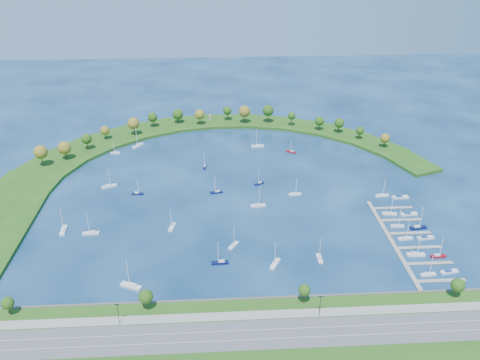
{
  "coord_description": "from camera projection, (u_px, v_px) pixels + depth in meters",
  "views": [
    {
      "loc": [
        -11.43,
        -271.33,
        142.6
      ],
      "look_at": [
        5.0,
        5.0,
        4.0
      ],
      "focal_mm": 37.91,
      "sensor_mm": 36.0,
      "label": 1
    }
  ],
  "objects": [
    {
      "name": "moored_boat_6",
      "position": [
        233.0,
        245.0,
        251.92
      ],
      "size": [
        5.9,
        7.46,
        11.07
      ],
      "rotation": [
        0.0,
        0.0,
        0.99
      ],
      "color": "silver",
      "rests_on": "ground"
    },
    {
      "name": "ground",
      "position": [
        232.0,
        190.0,
        306.64
      ],
      "size": [
        700.0,
        700.0,
        0.0
      ],
      "primitive_type": "plane",
      "color": "#072242",
      "rests_on": "ground"
    },
    {
      "name": "moored_boat_9",
      "position": [
        258.0,
        146.0,
        366.02
      ],
      "size": [
        9.22,
        2.72,
        13.5
      ],
      "rotation": [
        0.0,
        0.0,
        3.16
      ],
      "color": "silver",
      "rests_on": "ground"
    },
    {
      "name": "breakwater",
      "position": [
        162.0,
        157.0,
        347.23
      ],
      "size": [
        286.74,
        247.64,
        2.0
      ],
      "color": "#224C14",
      "rests_on": "ground"
    },
    {
      "name": "moored_boat_14",
      "position": [
        109.0,
        186.0,
        309.35
      ],
      "size": [
        9.22,
        6.2,
        13.26
      ],
      "rotation": [
        0.0,
        0.0,
        0.45
      ],
      "color": "silver",
      "rests_on": "ground"
    },
    {
      "name": "breakwater_trees",
      "position": [
        196.0,
        124.0,
        377.93
      ],
      "size": [
        241.03,
        88.75,
        14.64
      ],
      "color": "#382314",
      "rests_on": "breakwater"
    },
    {
      "name": "moored_boat_8",
      "position": [
        138.0,
        193.0,
        301.08
      ],
      "size": [
        7.02,
        2.78,
        10.04
      ],
      "rotation": [
        0.0,
        0.0,
        6.15
      ],
      "color": "#0A103F",
      "rests_on": "ground"
    },
    {
      "name": "moored_boat_15",
      "position": [
        63.0,
        230.0,
        264.35
      ],
      "size": [
        3.25,
        9.65,
        13.96
      ],
      "rotation": [
        0.0,
        0.0,
        1.63
      ],
      "color": "silver",
      "rests_on": "ground"
    },
    {
      "name": "docked_boat_3",
      "position": [
        438.0,
        255.0,
        243.81
      ],
      "size": [
        7.67,
        2.61,
        11.09
      ],
      "rotation": [
        0.0,
        0.0,
        0.07
      ],
      "color": "maroon",
      "rests_on": "ground"
    },
    {
      "name": "moored_boat_3",
      "position": [
        275.0,
        263.0,
        238.24
      ],
      "size": [
        6.24,
        8.91,
        12.89
      ],
      "rotation": [
        0.0,
        0.0,
        4.23
      ],
      "color": "silver",
      "rests_on": "ground"
    },
    {
      "name": "moored_boat_0",
      "position": [
        115.0,
        152.0,
        355.54
      ],
      "size": [
        6.6,
        2.11,
        9.59
      ],
      "rotation": [
        0.0,
        0.0,
        3.19
      ],
      "color": "silver",
      "rests_on": "ground"
    },
    {
      "name": "docked_boat_0",
      "position": [
        428.0,
        274.0,
        230.93
      ],
      "size": [
        7.27,
        2.64,
        10.46
      ],
      "rotation": [
        0.0,
        0.0,
        0.09
      ],
      "color": "silver",
      "rests_on": "ground"
    },
    {
      "name": "moored_boat_11",
      "position": [
        320.0,
        258.0,
        242.02
      ],
      "size": [
        2.23,
        7.68,
        11.26
      ],
      "rotation": [
        0.0,
        0.0,
        1.58
      ],
      "color": "silver",
      "rests_on": "ground"
    },
    {
      "name": "docked_boat_2",
      "position": [
        416.0,
        254.0,
        244.77
      ],
      "size": [
        8.91,
        2.9,
        12.94
      ],
      "rotation": [
        0.0,
        0.0,
        -0.05
      ],
      "color": "silver",
      "rests_on": "ground"
    },
    {
      "name": "moored_boat_4",
      "position": [
        205.0,
        166.0,
        334.71
      ],
      "size": [
        2.62,
        6.96,
        9.99
      ],
      "rotation": [
        0.0,
        0.0,
        4.6
      ],
      "color": "#0A103F",
      "rests_on": "ground"
    },
    {
      "name": "dock_system",
      "position": [
        406.0,
        240.0,
        256.56
      ],
      "size": [
        24.28,
        82.0,
        1.6
      ],
      "color": "gray",
      "rests_on": "ground"
    },
    {
      "name": "moored_boat_10",
      "position": [
        216.0,
        192.0,
        302.6
      ],
      "size": [
        7.63,
        3.08,
        10.9
      ],
      "rotation": [
        0.0,
        0.0,
        3.28
      ],
      "color": "#0A103F",
      "rests_on": "ground"
    },
    {
      "name": "docked_boat_9",
      "position": [
        409.0,
        214.0,
        279.46
      ],
      "size": [
        9.61,
        3.3,
        1.93
      ],
      "rotation": [
        0.0,
        0.0,
        0.07
      ],
      "color": "silver",
      "rests_on": "ground"
    },
    {
      "name": "docked_boat_10",
      "position": [
        382.0,
        195.0,
        298.74
      ],
      "size": [
        8.14,
        3.05,
        11.69
      ],
      "rotation": [
        0.0,
        0.0,
        0.1
      ],
      "color": "silver",
      "rests_on": "ground"
    },
    {
      "name": "south_shoreline",
      "position": [
        247.0,
        334.0,
        196.51
      ],
      "size": [
        420.0,
        43.1,
        11.6
      ],
      "color": "#224C14",
      "rests_on": "ground"
    },
    {
      "name": "moored_boat_13",
      "position": [
        291.0,
        151.0,
        357.26
      ],
      "size": [
        6.77,
        6.36,
        10.68
      ],
      "rotation": [
        0.0,
        0.0,
        2.41
      ],
      "color": "maroon",
      "rests_on": "ground"
    },
    {
      "name": "docked_boat_1",
      "position": [
        449.0,
        272.0,
        232.81
      ],
      "size": [
        8.7,
        3.68,
        1.72
      ],
      "rotation": [
        0.0,
        0.0,
        0.16
      ],
      "color": "silver",
      "rests_on": "ground"
    },
    {
      "name": "moored_boat_5",
      "position": [
        131.0,
        286.0,
        223.23
      ],
      "size": [
        10.09,
        6.85,
        14.53
      ],
      "rotation": [
        0.0,
        0.0,
        2.68
      ],
      "color": "silver",
      "rests_on": "ground"
    },
    {
      "name": "docked_boat_6",
      "position": [
        397.0,
        225.0,
        268.4
      ],
      "size": [
        7.19,
        2.32,
        10.44
      ],
      "rotation": [
        0.0,
        0.0,
        -0.05
      ],
      "color": "silver",
      "rests_on": "ground"
    },
    {
      "name": "moored_boat_16",
      "position": [
        91.0,
        233.0,
        262.07
      ],
      "size": [
        8.55,
        2.73,
        12.43
      ],
      "rotation": [
        0.0,
        0.0,
        3.19
      ],
      "color": "silver",
      "rests_on": "ground"
    },
    {
      "name": "moored_boat_2",
      "position": [
        259.0,
        183.0,
        312.97
      ],
      "size": [
        6.36,
        5.21,
        9.55
      ],
      "rotation": [
        0.0,
        0.0,
        3.75
      ],
      "color": "#0A103F",
      "rests_on": "ground"
    },
    {
      "name": "moored_boat_12",
      "position": [
        295.0,
        194.0,
        300.43
      ],
      "size": [
        7.56,
        2.88,
        10.84
      ],
      "rotation": [
        0.0,
        0.0,
        6.4
      ],
      "color": "silver",
      "rests_on": "ground"
    },
    {
      "name": "harbor_tower",
      "position": [
        211.0,
        117.0,
        411.44
      ],
      "size": [
        2.6,
        2.6,
        3.91
      ],
      "color": "gray",
      "rests_on": "breakwater"
    },
    {
      "name": "docked_boat_11",
      "position": [
        400.0,
        197.0,
        296.89
      ],
      "size": [
        9.75,
        3.08,
        1.97
      ],
      "rotation": [
        0.0,
        0.0,
        0.04
      ],
      "color": "silver",
      "rests_on": "ground"
    },
    {
      "name": "docked_boat_8",
      "position": [
        389.0,
        213.0,
        279.85
      ],
      "size": [
        8.19,
        3.49,
        11.67
      ],
      "rotation": [
        0.0,
        0.0,
        -0.16
      ],
      "color": "silver",
      "rests_on": "ground"
    },
    {
      "name": "docked_boat_5",
      "position": [
        425.0,
        238.0,
        258.12
      ],
      "size": [
        9.0,
        3.51,
        1.79
      ],
      "rotation": [
        0.0,
        0.0,
        0.12
      ],
      "color": "silver",
      "rests_on": "ground"
    },
    {
      "name": "moored_boat_1",
      "position": [
        258.0,
        205.0,
        287.97
      ],
      "size": [
        8.75,
        3.58,
        12.49
      ],
      "rotation": [
        0.0,
        0.0,
        0.14
      ],
      "color": "silver",
      "rests_on": "ground"
    },
    {
      "name": "moored_boat_18",
      "position": [
        172.0,
        226.0,
        267.42
      ],
      "size": [
        4.01,
        8.41,
        11.92
      ],
      "rotation": [
        0.0,
        0.0,
        4.49
      ],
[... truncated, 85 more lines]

